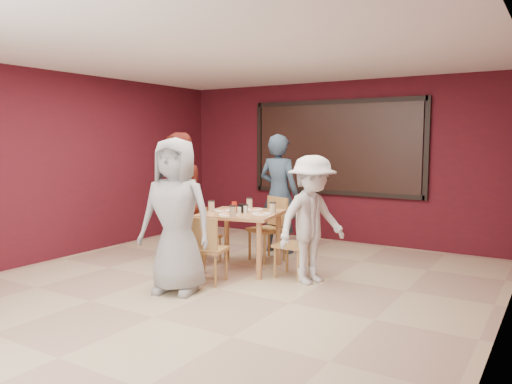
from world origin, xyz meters
The scene contains 11 objects.
floor centered at (0.00, 0.00, 0.00)m, with size 7.00×7.00×0.00m, color #CCB98E.
window_blinds centered at (0.00, 3.45, 1.65)m, with size 3.00×0.02×1.50m, color black.
dining_table centered at (-0.30, 0.94, 0.70)m, with size 1.19×1.19×0.95m.
chair_front centered at (-0.27, 0.10, 0.48)m, with size 0.49×0.49×0.85m.
chair_back centered at (-0.22, 1.61, 0.53)m, with size 0.58×0.58×0.93m.
chair_left centered at (-1.03, 0.99, 0.44)m, with size 0.44×0.44×0.78m.
chair_right centered at (0.56, 0.95, 0.48)m, with size 0.41×0.41×0.85m.
diner_front centered at (-0.36, -0.34, 0.91)m, with size 0.89×0.58×1.81m, color #979797.
diner_back centered at (-0.38, 2.13, 0.94)m, with size 0.68×0.45×1.87m, color #2D3F50.
diner_left centered at (-1.38, 0.86, 0.95)m, with size 0.92×0.72×1.89m, color maroon.
diner_right centered at (0.81, 0.85, 0.80)m, with size 1.03×0.59×1.60m, color silver.
Camera 1 is at (3.46, -4.71, 1.79)m, focal length 35.00 mm.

